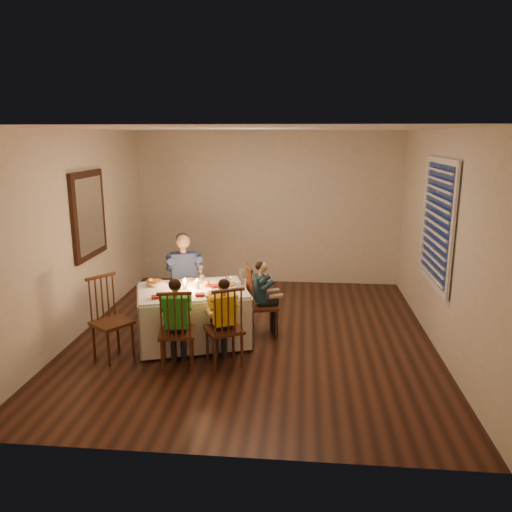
# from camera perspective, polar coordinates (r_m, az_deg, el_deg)

# --- Properties ---
(ground) EXTENTS (5.00, 5.00, 0.00)m
(ground) POSITION_cam_1_polar(r_m,az_deg,el_deg) (6.53, -0.31, -9.11)
(ground) COLOR black
(ground) RESTS_ON ground
(wall_left) EXTENTS (0.02, 5.00, 2.60)m
(wall_left) POSITION_cam_1_polar(r_m,az_deg,el_deg) (6.75, -19.71, 2.38)
(wall_left) COLOR beige
(wall_left) RESTS_ON ground
(wall_right) EXTENTS (0.02, 5.00, 2.60)m
(wall_right) POSITION_cam_1_polar(r_m,az_deg,el_deg) (6.33, 20.39, 1.62)
(wall_right) COLOR beige
(wall_right) RESTS_ON ground
(wall_back) EXTENTS (4.50, 0.02, 2.60)m
(wall_back) POSITION_cam_1_polar(r_m,az_deg,el_deg) (8.60, 1.36, 5.46)
(wall_back) COLOR beige
(wall_back) RESTS_ON ground
(ceiling) EXTENTS (5.00, 5.00, 0.00)m
(ceiling) POSITION_cam_1_polar(r_m,az_deg,el_deg) (6.02, -0.34, 14.35)
(ceiling) COLOR white
(ceiling) RESTS_ON wall_back
(dining_table) EXTENTS (1.57, 1.34, 0.66)m
(dining_table) POSITION_cam_1_polar(r_m,az_deg,el_deg) (6.23, -7.24, -5.51)
(dining_table) COLOR silver
(dining_table) RESTS_ON ground
(chair_adult) EXTENTS (0.49, 0.48, 0.94)m
(chair_adult) POSITION_cam_1_polar(r_m,az_deg,el_deg) (7.06, -8.02, -7.44)
(chair_adult) COLOR #371B0F
(chair_adult) RESTS_ON ground
(chair_near_left) EXTENTS (0.45, 0.44, 0.94)m
(chair_near_left) POSITION_cam_1_polar(r_m,az_deg,el_deg) (5.77, -8.87, -12.49)
(chair_near_left) COLOR #371B0F
(chair_near_left) RESTS_ON ground
(chair_near_right) EXTENTS (0.51, 0.50, 0.94)m
(chair_near_right) POSITION_cam_1_polar(r_m,az_deg,el_deg) (5.80, -3.61, -12.20)
(chair_near_right) COLOR #371B0F
(chair_near_right) RESTS_ON ground
(chair_end) EXTENTS (0.46, 0.47, 0.94)m
(chair_end) POSITION_cam_1_polar(r_m,az_deg,el_deg) (6.52, 0.71, -9.14)
(chair_end) COLOR #371B0F
(chair_end) RESTS_ON ground
(chair_extra) EXTENTS (0.54, 0.55, 0.97)m
(chair_extra) POSITION_cam_1_polar(r_m,az_deg,el_deg) (6.17, -15.86, -11.07)
(chair_extra) COLOR #371B0F
(chair_extra) RESTS_ON ground
(adult) EXTENTS (0.57, 0.55, 1.25)m
(adult) POSITION_cam_1_polar(r_m,az_deg,el_deg) (7.06, -8.02, -7.44)
(adult) COLOR navy
(adult) RESTS_ON ground
(child_green) EXTENTS (0.39, 0.37, 1.04)m
(child_green) POSITION_cam_1_polar(r_m,az_deg,el_deg) (5.77, -8.87, -12.49)
(child_green) COLOR green
(child_green) RESTS_ON ground
(child_yellow) EXTENTS (0.42, 0.41, 1.01)m
(child_yellow) POSITION_cam_1_polar(r_m,az_deg,el_deg) (5.80, -3.61, -12.20)
(child_yellow) COLOR yellow
(child_yellow) RESTS_ON ground
(child_teal) EXTENTS (0.36, 0.38, 0.99)m
(child_teal) POSITION_cam_1_polar(r_m,az_deg,el_deg) (6.52, 0.71, -9.14)
(child_teal) COLOR #193340
(child_teal) RESTS_ON ground
(setting_adult) EXTENTS (0.33, 0.33, 0.02)m
(setting_adult) POSITION_cam_1_polar(r_m,az_deg,el_deg) (6.46, -7.76, -2.89)
(setting_adult) COLOR silver
(setting_adult) RESTS_ON dining_table
(setting_green) EXTENTS (0.33, 0.33, 0.02)m
(setting_green) POSITION_cam_1_polar(r_m,az_deg,el_deg) (5.90, -9.61, -4.56)
(setting_green) COLOR silver
(setting_green) RESTS_ON dining_table
(setting_yellow) EXTENTS (0.33, 0.33, 0.02)m
(setting_yellow) POSITION_cam_1_polar(r_m,az_deg,el_deg) (5.93, -4.71, -4.34)
(setting_yellow) COLOR silver
(setting_yellow) RESTS_ON dining_table
(setting_teal) EXTENTS (0.33, 0.33, 0.02)m
(setting_teal) POSITION_cam_1_polar(r_m,az_deg,el_deg) (6.24, -3.09, -3.39)
(setting_teal) COLOR silver
(setting_teal) RESTS_ON dining_table
(candle_left) EXTENTS (0.06, 0.06, 0.10)m
(candle_left) POSITION_cam_1_polar(r_m,az_deg,el_deg) (6.15, -8.07, -3.37)
(candle_left) COLOR silver
(candle_left) RESTS_ON dining_table
(candle_right) EXTENTS (0.06, 0.06, 0.10)m
(candle_right) POSITION_cam_1_polar(r_m,az_deg,el_deg) (6.16, -6.75, -3.29)
(candle_right) COLOR silver
(candle_right) RESTS_ON dining_table
(squash) EXTENTS (0.09, 0.09, 0.09)m
(squash) POSITION_cam_1_polar(r_m,az_deg,el_deg) (6.40, -12.02, -2.91)
(squash) COLOR yellow
(squash) RESTS_ON dining_table
(orange_fruit) EXTENTS (0.08, 0.08, 0.08)m
(orange_fruit) POSITION_cam_1_polar(r_m,az_deg,el_deg) (6.22, -5.65, -3.18)
(orange_fruit) COLOR orange
(orange_fruit) RESTS_ON dining_table
(serving_bowl) EXTENTS (0.31, 0.31, 0.06)m
(serving_bowl) POSITION_cam_1_polar(r_m,az_deg,el_deg) (6.37, -11.43, -3.11)
(serving_bowl) COLOR silver
(serving_bowl) RESTS_ON dining_table
(wall_mirror) EXTENTS (0.06, 0.95, 1.15)m
(wall_mirror) POSITION_cam_1_polar(r_m,az_deg,el_deg) (6.97, -18.57, 4.48)
(wall_mirror) COLOR black
(wall_mirror) RESTS_ON wall_left
(window_blinds) EXTENTS (0.07, 1.34, 1.54)m
(window_blinds) POSITION_cam_1_polar(r_m,az_deg,el_deg) (6.38, 19.94, 3.57)
(window_blinds) COLOR #0D1735
(window_blinds) RESTS_ON wall_right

